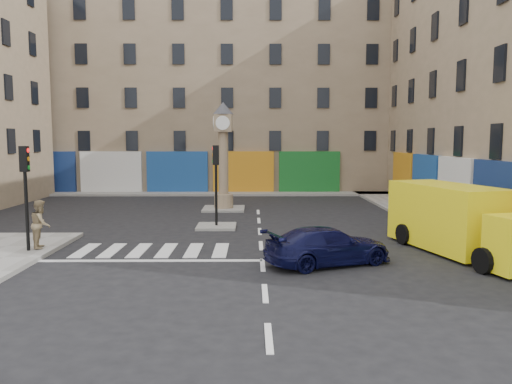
{
  "coord_description": "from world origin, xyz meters",
  "views": [
    {
      "loc": [
        -0.34,
        -14.88,
        4.06
      ],
      "look_at": [
        -0.19,
        4.82,
        2.0
      ],
      "focal_mm": 35.0,
      "sensor_mm": 36.0,
      "label": 1
    }
  ],
  "objects_px": {
    "clock_pillar": "(223,149)",
    "navy_sedan": "(328,246)",
    "traffic_light_island": "(216,172)",
    "traffic_light_left_far": "(25,181)",
    "pedestrian_tan": "(41,224)",
    "yellow_van": "(458,220)"
  },
  "relations": [
    {
      "from": "clock_pillar",
      "to": "navy_sedan",
      "type": "height_order",
      "value": "clock_pillar"
    },
    {
      "from": "clock_pillar",
      "to": "traffic_light_island",
      "type": "bearing_deg",
      "value": -90.0
    },
    {
      "from": "traffic_light_island",
      "to": "clock_pillar",
      "type": "xyz_separation_m",
      "value": [
        0.0,
        6.0,
        0.96
      ]
    },
    {
      "from": "clock_pillar",
      "to": "navy_sedan",
      "type": "distance_m",
      "value": 13.86
    },
    {
      "from": "traffic_light_island",
      "to": "navy_sedan",
      "type": "distance_m",
      "value": 8.29
    },
    {
      "from": "traffic_light_left_far",
      "to": "pedestrian_tan",
      "type": "relative_size",
      "value": 2.11
    },
    {
      "from": "clock_pillar",
      "to": "navy_sedan",
      "type": "bearing_deg",
      "value": -72.23
    },
    {
      "from": "traffic_light_left_far",
      "to": "clock_pillar",
      "type": "height_order",
      "value": "clock_pillar"
    },
    {
      "from": "traffic_light_island",
      "to": "clock_pillar",
      "type": "distance_m",
      "value": 6.07
    },
    {
      "from": "clock_pillar",
      "to": "pedestrian_tan",
      "type": "bearing_deg",
      "value": -118.76
    },
    {
      "from": "traffic_light_island",
      "to": "yellow_van",
      "type": "bearing_deg",
      "value": -30.73
    },
    {
      "from": "traffic_light_left_far",
      "to": "traffic_light_island",
      "type": "bearing_deg",
      "value": 40.6
    },
    {
      "from": "clock_pillar",
      "to": "traffic_light_left_far",
      "type": "bearing_deg",
      "value": -118.94
    },
    {
      "from": "traffic_light_island",
      "to": "yellow_van",
      "type": "xyz_separation_m",
      "value": [
        9.02,
        -5.36,
        -1.39
      ]
    },
    {
      "from": "yellow_van",
      "to": "navy_sedan",
      "type": "bearing_deg",
      "value": -177.13
    },
    {
      "from": "traffic_light_left_far",
      "to": "traffic_light_island",
      "type": "relative_size",
      "value": 1.0
    },
    {
      "from": "traffic_light_left_far",
      "to": "yellow_van",
      "type": "bearing_deg",
      "value": 0.14
    },
    {
      "from": "navy_sedan",
      "to": "pedestrian_tan",
      "type": "distance_m",
      "value": 10.34
    },
    {
      "from": "traffic_light_left_far",
      "to": "navy_sedan",
      "type": "distance_m",
      "value": 10.73
    },
    {
      "from": "navy_sedan",
      "to": "traffic_light_left_far",
      "type": "bearing_deg",
      "value": 59.77
    },
    {
      "from": "traffic_light_island",
      "to": "navy_sedan",
      "type": "bearing_deg",
      "value": -59.09
    },
    {
      "from": "traffic_light_left_far",
      "to": "yellow_van",
      "type": "xyz_separation_m",
      "value": [
        15.32,
        0.04,
        -1.42
      ]
    }
  ]
}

